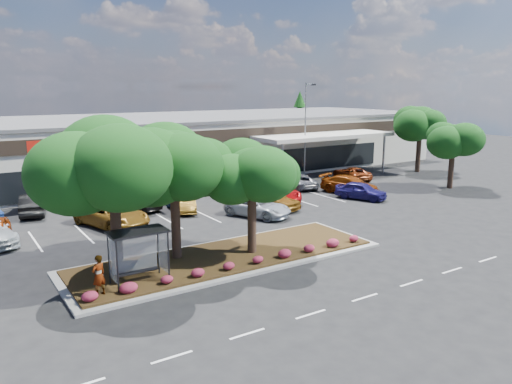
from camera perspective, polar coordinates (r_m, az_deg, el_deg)
ground at (r=26.34m, az=4.85°, el=-9.34°), size 160.00×160.00×0.00m
retail_store at (r=55.75m, az=-16.88°, el=4.85°), size 80.40×25.20×6.25m
landscape_island at (r=28.39m, az=-3.37°, el=-7.45°), size 18.00×6.00×0.26m
lane_markings at (r=34.66m, az=-5.93°, el=-4.09°), size 33.12×20.06×0.01m
shrub_row at (r=26.55m, az=-1.12°, el=-7.94°), size 17.00×0.80×0.50m
bus_shelter at (r=24.65m, az=-13.45°, el=-5.46°), size 2.75×1.55×2.59m
island_tree_west at (r=25.46m, az=-15.88°, el=-0.62°), size 7.20×7.20×7.89m
island_tree_mid at (r=27.33m, az=-9.27°, el=-0.08°), size 6.60×6.60×7.32m
island_tree_east at (r=27.95m, az=-0.47°, el=-0.52°), size 5.80×5.80×6.50m
tree_east_near at (r=50.90m, az=21.52°, el=4.02°), size 5.60×5.60×6.51m
tree_east_far at (r=59.61m, az=18.16°, el=5.83°), size 6.40×6.40×7.62m
conifer_north_east at (r=80.31m, az=4.99°, el=8.30°), size 3.96×3.96×9.00m
person_waiting at (r=23.84m, az=-17.54°, el=-9.07°), size 0.82×0.70×1.91m
light_pole at (r=52.38m, az=5.74°, el=6.28°), size 1.40×0.82×9.98m
car_2 at (r=36.09m, az=-16.17°, el=-2.47°), size 4.59×6.71×1.71m
car_3 at (r=39.44m, az=-8.16°, el=-1.06°), size 3.18×4.82×1.50m
car_4 at (r=37.35m, az=0.21°, el=-1.73°), size 4.24×5.65×1.43m
car_5 at (r=39.61m, az=1.97°, el=-0.83°), size 3.23×4.99×1.58m
car_6 at (r=42.60m, az=2.73°, el=0.08°), size 4.52×6.31×1.60m
car_7 at (r=44.02m, az=11.91°, el=0.17°), size 3.37×4.77×1.51m
car_8 at (r=46.22m, az=10.66°, el=0.82°), size 3.99×5.89×1.58m
car_10 at (r=41.55m, az=-24.15°, el=-1.25°), size 2.67×5.16×1.62m
car_11 at (r=40.57m, az=-13.24°, el=-0.99°), size 2.85×5.03×1.37m
car_12 at (r=42.67m, az=-10.00°, el=-0.22°), size 1.51×4.18×1.37m
car_13 at (r=41.74m, az=-9.31°, el=-0.49°), size 2.59×4.23×1.34m
car_14 at (r=48.24m, az=-3.53°, el=1.53°), size 2.89×5.38×1.68m
car_15 at (r=47.36m, az=-0.89°, el=1.20°), size 2.62×5.24×1.42m
car_16 at (r=47.91m, az=4.78°, el=1.23°), size 3.00×5.14×1.34m
car_17 at (r=52.99m, az=10.86°, el=2.10°), size 3.14×5.23×1.36m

